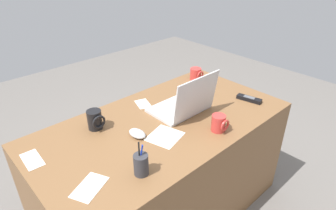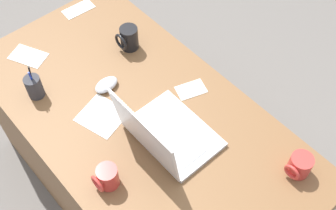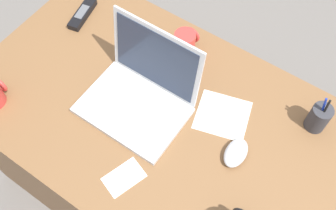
# 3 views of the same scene
# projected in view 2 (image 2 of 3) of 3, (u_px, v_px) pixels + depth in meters

# --- Properties ---
(ground_plane) EXTENTS (6.00, 6.00, 0.00)m
(ground_plane) POSITION_uv_depth(u_px,v_px,m) (146.00, 190.00, 2.27)
(ground_plane) COLOR slate
(desk) EXTENTS (1.50, 0.79, 0.71)m
(desk) POSITION_uv_depth(u_px,v_px,m) (143.00, 158.00, 1.99)
(desk) COLOR brown
(desk) RESTS_ON ground
(laptop) EXTENTS (0.34, 0.28, 0.26)m
(laptop) POSITION_uv_depth(u_px,v_px,m) (165.00, 134.00, 1.58)
(laptop) COLOR silver
(laptop) RESTS_ON desk
(computer_mouse) EXTENTS (0.07, 0.11, 0.04)m
(computer_mouse) POSITION_uv_depth(u_px,v_px,m) (106.00, 85.00, 1.77)
(computer_mouse) COLOR silver
(computer_mouse) RESTS_ON desk
(coffee_mug_white) EXTENTS (0.08, 0.09, 0.11)m
(coffee_mug_white) POSITION_uv_depth(u_px,v_px,m) (128.00, 38.00, 1.88)
(coffee_mug_white) COLOR black
(coffee_mug_white) RESTS_ON desk
(coffee_mug_tall) EXTENTS (0.08, 0.09, 0.09)m
(coffee_mug_tall) POSITION_uv_depth(u_px,v_px,m) (299.00, 165.00, 1.52)
(coffee_mug_tall) COLOR #C63833
(coffee_mug_tall) RESTS_ON desk
(coffee_mug_spare) EXTENTS (0.08, 0.09, 0.09)m
(coffee_mug_spare) POSITION_uv_depth(u_px,v_px,m) (107.00, 177.00, 1.49)
(coffee_mug_spare) COLOR #C63833
(coffee_mug_spare) RESTS_ON desk
(pen_holder) EXTENTS (0.07, 0.07, 0.17)m
(pen_holder) POSITION_uv_depth(u_px,v_px,m) (34.00, 87.00, 1.72)
(pen_holder) COLOR #333338
(pen_holder) RESTS_ON desk
(paper_note_near_laptop) EXTENTS (0.18, 0.16, 0.00)m
(paper_note_near_laptop) POSITION_uv_depth(u_px,v_px,m) (28.00, 56.00, 1.89)
(paper_note_near_laptop) COLOR white
(paper_note_near_laptop) RESTS_ON desk
(paper_note_left) EXTENTS (0.21, 0.20, 0.00)m
(paper_note_left) POSITION_uv_depth(u_px,v_px,m) (102.00, 116.00, 1.70)
(paper_note_left) COLOR white
(paper_note_left) RESTS_ON desk
(paper_note_right) EXTENTS (0.11, 0.14, 0.00)m
(paper_note_right) POSITION_uv_depth(u_px,v_px,m) (191.00, 90.00, 1.78)
(paper_note_right) COLOR white
(paper_note_right) RESTS_ON desk
(paper_note_front) EXTENTS (0.08, 0.15, 0.00)m
(paper_note_front) POSITION_uv_depth(u_px,v_px,m) (78.00, 9.00, 2.07)
(paper_note_front) COLOR white
(paper_note_front) RESTS_ON desk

